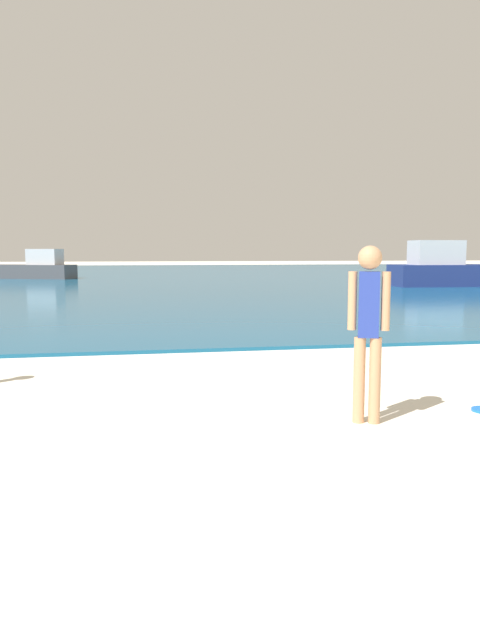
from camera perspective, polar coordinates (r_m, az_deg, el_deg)
The scene contains 4 objects.
water at distance 39.21m, azimuth -8.80°, elevation 4.24°, with size 160.00×60.00×0.06m, color #14567F.
person_standing at distance 5.51m, azimuth 12.26°, elevation -0.32°, with size 0.36×0.22×1.63m.
boat_near at distance 28.15m, azimuth 19.82°, elevation 4.53°, with size 6.02×2.15×2.02m.
boat_far at distance 35.82m, azimuth -19.21°, elevation 4.72°, with size 5.17×3.27×1.68m.
Camera 1 is at (-1.03, 1.46, 1.58)m, focal length 33.24 mm.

